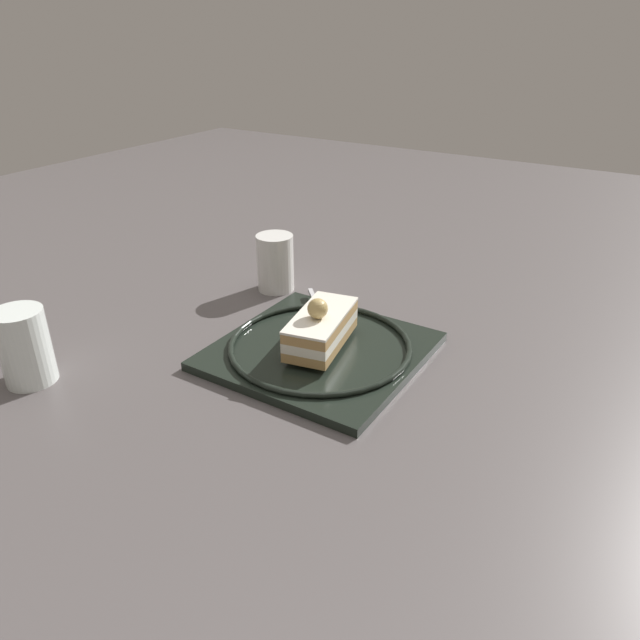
{
  "coord_description": "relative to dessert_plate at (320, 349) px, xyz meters",
  "views": [
    {
      "loc": [
        0.31,
        -0.55,
        0.37
      ],
      "look_at": [
        -0.01,
        -0.02,
        0.05
      ],
      "focal_mm": 33.17,
      "sensor_mm": 36.0,
      "label": 1
    }
  ],
  "objects": [
    {
      "name": "ground_plane",
      "position": [
        0.01,
        0.02,
        -0.01
      ],
      "size": [
        2.4,
        2.4,
        0.0
      ],
      "primitive_type": "plane",
      "color": "#534D4D"
    },
    {
      "name": "dessert_plate",
      "position": [
        0.0,
        0.0,
        0.0
      ],
      "size": [
        0.24,
        0.24,
        0.02
      ],
      "color": "black",
      "rests_on": "ground_plane"
    },
    {
      "name": "cake_slice",
      "position": [
        0.0,
        -0.0,
        0.03
      ],
      "size": [
        0.08,
        0.13,
        0.06
      ],
      "color": "tan",
      "rests_on": "dessert_plate"
    },
    {
      "name": "fork",
      "position": [
        -0.05,
        0.07,
        0.01
      ],
      "size": [
        0.08,
        0.09,
        0.0
      ],
      "color": "silver",
      "rests_on": "dessert_plate"
    },
    {
      "name": "drink_glass_near",
      "position": [
        -0.16,
        0.13,
        0.03
      ],
      "size": [
        0.05,
        0.05,
        0.08
      ],
      "color": "white",
      "rests_on": "ground_plane"
    },
    {
      "name": "drink_glass_far",
      "position": [
        -0.25,
        -0.22,
        0.03
      ],
      "size": [
        0.06,
        0.06,
        0.09
      ],
      "color": "white",
      "rests_on": "ground_plane"
    }
  ]
}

